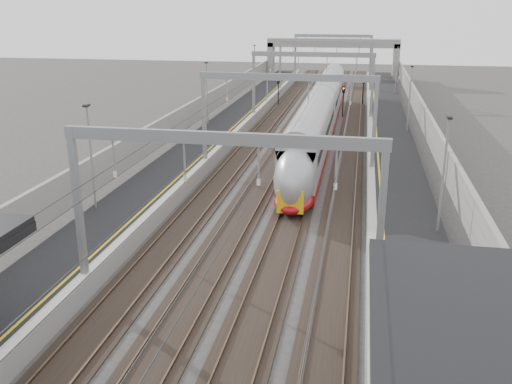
% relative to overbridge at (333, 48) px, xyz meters
% --- Properties ---
extents(platform_left, '(4.00, 120.00, 1.00)m').
position_rel_overbridge_xyz_m(platform_left, '(-8.00, -55.00, -4.81)').
color(platform_left, black).
rests_on(platform_left, ground).
extents(platform_right, '(4.00, 120.00, 1.00)m').
position_rel_overbridge_xyz_m(platform_right, '(8.00, -55.00, -4.81)').
color(platform_right, black).
rests_on(platform_right, ground).
extents(tracks, '(11.40, 140.00, 0.20)m').
position_rel_overbridge_xyz_m(tracks, '(0.00, -55.00, -5.26)').
color(tracks, black).
rests_on(tracks, ground).
extents(overhead_line, '(13.00, 140.00, 6.60)m').
position_rel_overbridge_xyz_m(overhead_line, '(0.00, -48.38, 0.83)').
color(overhead_line, gray).
rests_on(overhead_line, platform_left).
extents(overbridge, '(22.00, 2.20, 6.90)m').
position_rel_overbridge_xyz_m(overbridge, '(0.00, 0.00, 0.00)').
color(overbridge, gray).
rests_on(overbridge, ground).
extents(wall_left, '(0.30, 120.00, 3.20)m').
position_rel_overbridge_xyz_m(wall_left, '(-11.20, -55.00, -3.71)').
color(wall_left, gray).
rests_on(wall_left, ground).
extents(wall_right, '(0.30, 120.00, 3.20)m').
position_rel_overbridge_xyz_m(wall_right, '(11.20, -55.00, -3.71)').
color(wall_right, gray).
rests_on(wall_right, ground).
extents(train, '(2.52, 45.90, 3.99)m').
position_rel_overbridge_xyz_m(train, '(1.50, -46.20, -3.34)').
color(train, '#A00E11').
rests_on(train, ground).
extents(signal_green, '(0.32, 0.32, 3.48)m').
position_rel_overbridge_xyz_m(signal_green, '(-5.20, -26.97, -2.89)').
color(signal_green, black).
rests_on(signal_green, ground).
extents(signal_red_near, '(0.32, 0.32, 3.48)m').
position_rel_overbridge_xyz_m(signal_red_near, '(3.20, -33.13, -2.89)').
color(signal_red_near, black).
rests_on(signal_red_near, ground).
extents(signal_red_far, '(0.32, 0.32, 3.48)m').
position_rel_overbridge_xyz_m(signal_red_far, '(5.40, -24.35, -2.89)').
color(signal_red_far, black).
rests_on(signal_red_far, ground).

